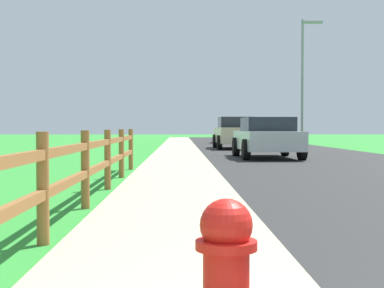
% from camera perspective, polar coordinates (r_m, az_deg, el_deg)
% --- Properties ---
extents(ground_plane, '(120.00, 120.00, 0.00)m').
position_cam_1_polar(ground_plane, '(26.16, 0.77, -0.63)').
color(ground_plane, green).
extents(road_asphalt, '(7.00, 66.00, 0.01)m').
position_cam_1_polar(road_asphalt, '(28.48, 7.68, -0.45)').
color(road_asphalt, '#2A2A2A').
rests_on(road_asphalt, ground).
extents(curb_concrete, '(6.00, 66.00, 0.01)m').
position_cam_1_polar(curb_concrete, '(28.22, -5.47, -0.46)').
color(curb_concrete, '#B7B28D').
rests_on(curb_concrete, ground).
extents(grass_verge, '(5.00, 66.00, 0.00)m').
position_cam_1_polar(grass_verge, '(28.37, -8.50, -0.46)').
color(grass_verge, green).
rests_on(grass_verge, ground).
extents(rail_fence, '(0.11, 13.60, 1.00)m').
position_cam_1_polar(rail_fence, '(7.38, -10.60, -1.90)').
color(rail_fence, brown).
rests_on(rail_fence, ground).
extents(parked_suv_silver, '(2.09, 4.38, 1.38)m').
position_cam_1_polar(parked_suv_silver, '(19.67, 7.48, 0.68)').
color(parked_suv_silver, '#B7BABF').
rests_on(parked_suv_silver, ground).
extents(parked_car_beige, '(2.06, 4.62, 1.56)m').
position_cam_1_polar(parked_car_beige, '(28.21, 4.35, 1.11)').
color(parked_car_beige, '#C6B793').
rests_on(parked_car_beige, ground).
extents(parked_car_red, '(2.21, 4.70, 1.50)m').
position_cam_1_polar(parked_car_red, '(38.47, 4.02, 1.23)').
color(parked_car_red, maroon).
rests_on(parked_car_red, ground).
extents(street_lamp, '(1.17, 0.20, 7.02)m').
position_cam_1_polar(street_lamp, '(32.55, 11.12, 7.06)').
color(street_lamp, gray).
rests_on(street_lamp, ground).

